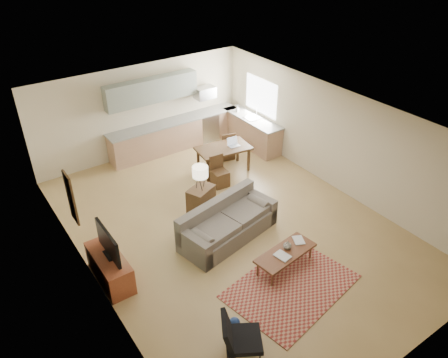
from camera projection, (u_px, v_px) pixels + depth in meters
room at (232, 177)px, 9.53m from camera, size 9.00×9.00×9.00m
kitchen_counter_back at (176, 134)px, 13.35m from camera, size 4.26×0.64×0.92m
kitchen_counter_right at (252, 131)px, 13.51m from camera, size 0.64×2.26×0.92m
kitchen_range at (206, 126)px, 13.89m from camera, size 0.62×0.62×0.90m
kitchen_microwave at (205, 93)px, 13.32m from camera, size 0.62×0.40×0.35m
upper_cabinets at (152, 90)px, 12.38m from camera, size 2.80×0.34×0.70m
window_right at (261, 96)px, 13.08m from camera, size 0.02×1.40×1.05m
wall_art_left at (71, 198)px, 8.50m from camera, size 0.06×0.42×1.10m
triptych at (137, 98)px, 12.39m from camera, size 1.70×0.04×0.50m
rug at (291, 286)px, 8.61m from camera, size 2.73×2.13×0.02m
sofa at (228, 222)px, 9.70m from camera, size 2.59×1.51×0.85m
coffee_table at (285, 259)px, 8.98m from camera, size 1.43×0.71×0.41m
book_a at (279, 259)px, 8.67m from camera, size 0.35×0.40×0.03m
book_b at (294, 241)px, 9.15m from camera, size 0.44×0.46×0.02m
vase at (287, 245)px, 8.92m from camera, size 0.23×0.23×0.18m
armchair at (244, 336)px, 7.15m from camera, size 0.94×0.94×0.79m
tv_credenza at (110, 268)px, 8.63m from camera, size 0.51×1.32×0.61m
tv at (108, 243)px, 8.34m from camera, size 0.10×1.01×0.61m
console_table at (201, 202)px, 10.44m from camera, size 0.77×0.65×0.76m
table_lamp at (200, 177)px, 10.08m from camera, size 0.47×0.47×0.61m
dining_table at (223, 159)px, 12.21m from camera, size 1.55×1.01×0.74m
dining_chair_near at (220, 172)px, 11.53m from camera, size 0.43×0.45×0.85m
dining_chair_far at (227, 145)px, 12.82m from camera, size 0.50×0.52×0.86m
laptop at (234, 142)px, 12.02m from camera, size 0.33×0.26×0.23m
soap_bottle at (238, 109)px, 13.60m from camera, size 0.09×0.09×0.19m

